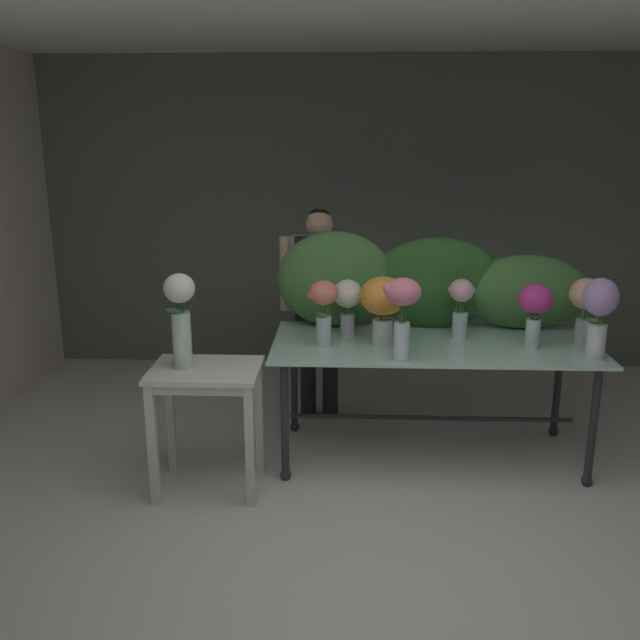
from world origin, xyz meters
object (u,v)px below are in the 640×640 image
at_px(florist, 319,292).
at_px(vase_peach_tulips, 586,300).
at_px(side_table_white, 206,388).
at_px(vase_ivory_hydrangea, 347,301).
at_px(vase_coral_ranunculus, 323,306).
at_px(vase_rosy_carnations, 402,306).
at_px(vase_magenta_anemones, 535,306).
at_px(vase_blush_peonies, 461,304).
at_px(vase_sunset_roses, 383,302).
at_px(vase_lilac_dahlias, 599,310).
at_px(vase_white_roses_tall, 181,317).
at_px(display_table_glass, 433,358).

height_order(florist, vase_peach_tulips, florist).
distance_m(side_table_white, vase_ivory_hydrangea, 1.10).
relative_size(vase_coral_ranunculus, vase_ivory_hydrangea, 1.10).
xyz_separation_m(florist, vase_ivory_hydrangea, (0.21, -0.55, 0.07)).
height_order(side_table_white, vase_rosy_carnations, vase_rosy_carnations).
relative_size(vase_magenta_anemones, vase_blush_peonies, 1.05).
relative_size(florist, vase_coral_ranunculus, 3.75).
bearing_deg(vase_sunset_roses, vase_magenta_anemones, -1.58).
relative_size(vase_sunset_roses, vase_lilac_dahlias, 0.90).
bearing_deg(vase_white_roses_tall, vase_rosy_carnations, 4.78).
distance_m(side_table_white, vase_lilac_dahlias, 2.37).
bearing_deg(vase_sunset_roses, vase_white_roses_tall, -161.14).
height_order(vase_ivory_hydrangea, vase_white_roses_tall, vase_white_roses_tall).
bearing_deg(vase_white_roses_tall, vase_lilac_dahlias, 4.34).
height_order(vase_sunset_roses, vase_lilac_dahlias, vase_lilac_dahlias).
bearing_deg(vase_rosy_carnations, vase_lilac_dahlias, 3.86).
bearing_deg(vase_coral_ranunculus, vase_white_roses_tall, -155.49).
distance_m(vase_peach_tulips, vase_ivory_hydrangea, 1.53).
distance_m(vase_peach_tulips, vase_rosy_carnations, 1.27).
bearing_deg(vase_ivory_hydrangea, vase_sunset_roses, -40.04).
bearing_deg(vase_sunset_roses, vase_rosy_carnations, -72.04).
distance_m(florist, vase_lilac_dahlias, 1.96).
xyz_separation_m(vase_rosy_carnations, vase_lilac_dahlias, (1.16, 0.08, -0.03)).
bearing_deg(display_table_glass, florist, 139.26).
relative_size(vase_magenta_anemones, vase_lilac_dahlias, 0.84).
relative_size(display_table_glass, vase_peach_tulips, 4.93).
bearing_deg(vase_peach_tulips, vase_white_roses_tall, -168.10).
height_order(display_table_glass, vase_coral_ranunculus, vase_coral_ranunculus).
bearing_deg(vase_magenta_anemones, vase_blush_peonies, 154.17).
distance_m(side_table_white, vase_coral_ranunculus, 0.88).
bearing_deg(vase_blush_peonies, side_table_white, -159.59).
bearing_deg(display_table_glass, vase_blush_peonies, 30.00).
relative_size(florist, vase_peach_tulips, 3.76).
height_order(vase_magenta_anemones, vase_sunset_roses, vase_sunset_roses).
relative_size(vase_ivory_hydrangea, vase_white_roses_tall, 0.68).
bearing_deg(florist, vase_sunset_roses, -59.59).
distance_m(vase_coral_ranunculus, vase_white_roses_tall, 0.90).
xyz_separation_m(vase_coral_ranunculus, vase_ivory_hydrangea, (0.15, 0.22, -0.02)).
distance_m(vase_rosy_carnations, vase_white_roses_tall, 1.29).
relative_size(vase_rosy_carnations, vase_ivory_hydrangea, 1.30).
xyz_separation_m(vase_peach_tulips, vase_blush_peonies, (-0.78, 0.06, -0.05)).
height_order(display_table_glass, vase_rosy_carnations, vase_rosy_carnations).
bearing_deg(vase_magenta_anemones, florist, 150.83).
relative_size(display_table_glass, vase_sunset_roses, 4.68).
distance_m(side_table_white, vase_peach_tulips, 2.46).
xyz_separation_m(vase_sunset_roses, vase_rosy_carnations, (0.10, -0.30, 0.05)).
relative_size(vase_peach_tulips, vase_blush_peonies, 1.06).
xyz_separation_m(vase_magenta_anemones, vase_lilac_dahlias, (0.32, -0.19, 0.03)).
xyz_separation_m(display_table_glass, vase_lilac_dahlias, (0.92, -0.30, 0.41)).
bearing_deg(side_table_white, vase_rosy_carnations, 5.29).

